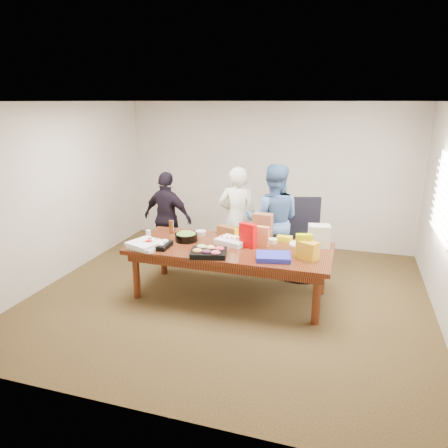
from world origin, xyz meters
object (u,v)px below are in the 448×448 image
(person_center, at_px, (237,218))
(person_right, at_px, (273,221))
(salad_bowl, at_px, (186,237))
(conference_table, at_px, (230,271))
(office_chair, at_px, (301,241))
(sheet_cake, at_px, (232,241))

(person_center, relative_size, person_right, 0.96)
(person_center, relative_size, salad_bowl, 5.18)
(conference_table, distance_m, office_chair, 1.32)
(person_center, relative_size, sheet_cake, 4.06)
(conference_table, height_order, sheet_cake, sheet_cake)
(conference_table, xyz_separation_m, salad_bowl, (-0.69, 0.05, 0.43))
(conference_table, xyz_separation_m, person_center, (-0.19, 1.06, 0.48))
(sheet_cake, bearing_deg, person_right, 80.61)
(person_right, height_order, salad_bowl, person_right)
(conference_table, height_order, salad_bowl, salad_bowl)
(conference_table, height_order, person_center, person_center)
(conference_table, bearing_deg, office_chair, 47.90)
(person_right, bearing_deg, office_chair, 173.33)
(conference_table, relative_size, salad_bowl, 8.46)
(conference_table, height_order, office_chair, office_chair)
(person_right, xyz_separation_m, salad_bowl, (-1.10, -0.89, -0.09))
(office_chair, xyz_separation_m, person_right, (-0.45, -0.02, 0.30))
(sheet_cake, bearing_deg, office_chair, 61.79)
(conference_table, distance_m, person_center, 1.18)
(sheet_cake, bearing_deg, salad_bowl, -156.16)
(salad_bowl, bearing_deg, person_center, 63.70)
(conference_table, distance_m, salad_bowl, 0.81)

